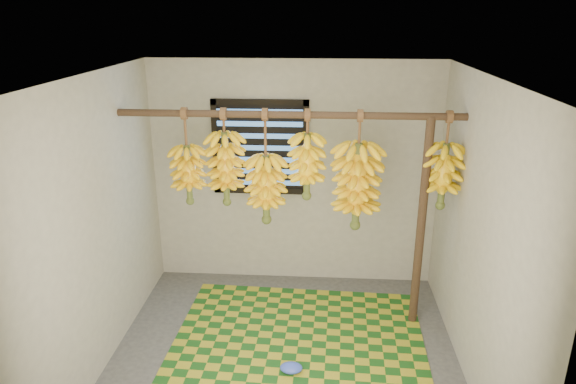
# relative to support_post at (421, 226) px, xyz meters

# --- Properties ---
(floor) EXTENTS (3.00, 3.00, 0.01)m
(floor) POSITION_rel_support_post_xyz_m (-1.20, -0.70, -1.00)
(floor) COLOR #434343
(floor) RESTS_ON ground
(ceiling) EXTENTS (3.00, 3.00, 0.01)m
(ceiling) POSITION_rel_support_post_xyz_m (-1.20, -0.70, 1.40)
(ceiling) COLOR silver
(ceiling) RESTS_ON wall_back
(wall_back) EXTENTS (3.00, 0.01, 2.40)m
(wall_back) POSITION_rel_support_post_xyz_m (-1.20, 0.80, 0.20)
(wall_back) COLOR gray
(wall_back) RESTS_ON floor
(wall_left) EXTENTS (0.01, 3.00, 2.40)m
(wall_left) POSITION_rel_support_post_xyz_m (-2.71, -0.70, 0.20)
(wall_left) COLOR gray
(wall_left) RESTS_ON floor
(wall_right) EXTENTS (0.01, 3.00, 2.40)m
(wall_right) POSITION_rel_support_post_xyz_m (0.30, -0.70, 0.20)
(wall_right) COLOR gray
(wall_right) RESTS_ON floor
(window) EXTENTS (1.00, 0.04, 1.00)m
(window) POSITION_rel_support_post_xyz_m (-1.55, 0.78, 0.50)
(window) COLOR black
(window) RESTS_ON wall_back
(hanging_pole) EXTENTS (3.00, 0.06, 0.06)m
(hanging_pole) POSITION_rel_support_post_xyz_m (-1.20, 0.00, 1.00)
(hanging_pole) COLOR #4A3321
(hanging_pole) RESTS_ON wall_left
(support_post) EXTENTS (0.08, 0.08, 2.00)m
(support_post) POSITION_rel_support_post_xyz_m (0.00, 0.00, 0.00)
(support_post) COLOR #4A3321
(support_post) RESTS_ON floor
(woven_mat) EXTENTS (2.32, 1.89, 0.01)m
(woven_mat) POSITION_rel_support_post_xyz_m (-1.09, -0.40, -0.99)
(woven_mat) COLOR #184E17
(woven_mat) RESTS_ON floor
(plastic_bag) EXTENTS (0.19, 0.14, 0.08)m
(plastic_bag) POSITION_rel_support_post_xyz_m (-1.13, -0.84, -0.95)
(plastic_bag) COLOR blue
(plastic_bag) RESTS_ON woven_mat
(banana_bunch_a) EXTENTS (0.32, 0.32, 0.88)m
(banana_bunch_a) POSITION_rel_support_post_xyz_m (-2.11, 0.00, 0.44)
(banana_bunch_a) COLOR brown
(banana_bunch_a) RESTS_ON hanging_pole
(banana_bunch_b) EXTENTS (0.34, 0.34, 0.88)m
(banana_bunch_b) POSITION_rel_support_post_xyz_m (-1.77, 0.00, 0.51)
(banana_bunch_b) COLOR brown
(banana_bunch_b) RESTS_ON hanging_pole
(banana_bunch_c) EXTENTS (0.34, 0.34, 1.05)m
(banana_bunch_c) POSITION_rel_support_post_xyz_m (-1.41, 0.00, 0.32)
(banana_bunch_c) COLOR brown
(banana_bunch_c) RESTS_ON hanging_pole
(banana_bunch_d) EXTENTS (0.31, 0.31, 0.80)m
(banana_bunch_d) POSITION_rel_support_post_xyz_m (-1.04, -0.00, 0.54)
(banana_bunch_d) COLOR brown
(banana_bunch_d) RESTS_ON hanging_pole
(banana_bunch_e) EXTENTS (0.41, 0.41, 1.08)m
(banana_bunch_e) POSITION_rel_support_post_xyz_m (-0.60, 0.00, 0.37)
(banana_bunch_e) COLOR brown
(banana_bunch_e) RESTS_ON hanging_pole
(banana_bunch_f) EXTENTS (0.34, 0.34, 0.87)m
(banana_bunch_f) POSITION_rel_support_post_xyz_m (0.15, 0.00, 0.48)
(banana_bunch_f) COLOR brown
(banana_bunch_f) RESTS_ON hanging_pole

